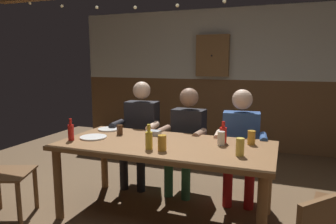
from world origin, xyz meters
TOP-DOWN VIEW (x-y plane):
  - back_wall_upper at (0.00, 2.96)m, footprint 5.33×0.12m
  - back_wall_wainscot at (0.00, 2.96)m, footprint 5.33×0.12m
  - dining_table at (0.00, 0.20)m, footprint 2.04×0.97m
  - person_0 at (-0.61, 0.92)m, footprint 0.55×0.54m
  - person_1 at (-0.00, 0.91)m, footprint 0.54×0.53m
  - person_2 at (0.62, 0.91)m, footprint 0.57×0.53m
  - condiment_caddy at (-0.23, 0.48)m, footprint 0.14×0.10m
  - plate_0 at (-0.76, 0.15)m, footprint 0.27×0.27m
  - plate_1 at (-0.82, 0.54)m, footprint 0.25×0.25m
  - bottle_0 at (0.51, 0.43)m, footprint 0.07×0.07m
  - bottle_1 at (-0.06, -0.02)m, footprint 0.06×0.06m
  - bottle_2 at (-0.91, -0.02)m, footprint 0.06×0.06m
  - pint_glass_0 at (0.72, 0.06)m, footprint 0.07×0.07m
  - pint_glass_1 at (0.07, -0.03)m, footprint 0.08×0.08m
  - pint_glass_2 at (0.51, 0.33)m, footprint 0.07×0.07m
  - pint_glass_3 at (-0.58, 0.37)m, footprint 0.06×0.06m
  - pint_glass_4 at (0.77, 0.46)m, footprint 0.07×0.07m
  - wall_dart_cabinet at (-0.15, 2.83)m, footprint 0.56×0.15m

SIDE VIEW (x-z plane):
  - back_wall_wainscot at x=0.00m, z-range 0.00..1.20m
  - dining_table at x=0.00m, z-range 0.28..1.02m
  - person_1 at x=0.00m, z-range 0.07..1.27m
  - person_2 at x=0.62m, z-range 0.07..1.28m
  - person_0 at x=-0.61m, z-range 0.06..1.33m
  - plate_0 at x=-0.76m, z-range 0.74..0.75m
  - plate_1 at x=-0.82m, z-range 0.74..0.75m
  - condiment_caddy at x=-0.23m, z-range 0.74..0.79m
  - pint_glass_3 at x=-0.58m, z-range 0.74..0.84m
  - pint_glass_2 at x=0.51m, z-range 0.74..0.87m
  - pint_glass_4 at x=0.77m, z-range 0.74..0.87m
  - pint_glass_1 at x=0.07m, z-range 0.74..0.88m
  - pint_glass_0 at x=0.72m, z-range 0.74..0.89m
  - bottle_0 at x=0.51m, z-range 0.72..0.92m
  - bottle_2 at x=-0.91m, z-range 0.71..0.93m
  - bottle_1 at x=-0.06m, z-range 0.71..0.94m
  - wall_dart_cabinet at x=-0.15m, z-range 1.26..1.96m
  - back_wall_upper at x=0.00m, z-range 1.20..2.40m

